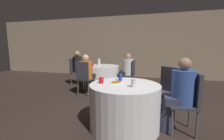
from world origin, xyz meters
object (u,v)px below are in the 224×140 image
chair_near_east (189,98)px  chair_near_northeast (166,86)px  person_black_shirt (79,68)px  person_blue_shirt (178,95)px  table_near (124,106)px  person_white_shirt (126,71)px  pizza_plate_near (116,82)px  chair_far_east (131,72)px  bottle_far (99,62)px  chair_far_west (75,69)px  soda_can_blue (120,77)px  chair_far_south (84,76)px  person_orange_shirt (87,74)px  soda_can_silver (133,83)px  table_far (101,76)px

chair_near_east → chair_near_northeast: bearing=20.3°
person_black_shirt → person_blue_shirt: (2.98, -2.41, -0.01)m
table_near → person_black_shirt: bearing=130.9°
person_white_shirt → pizza_plate_near: person_white_shirt is taller
table_near → person_white_shirt: bearing=99.9°
table_near → person_white_shirt: 2.45m
chair_far_east → bottle_far: 1.14m
chair_far_west → soda_can_blue: bearing=50.0°
person_black_shirt → chair_near_east: bearing=58.4°
person_white_shirt → pizza_plate_near: 2.36m
person_blue_shirt → soda_can_blue: person_blue_shirt is taller
chair_far_east → soda_can_blue: (0.13, -2.16, 0.23)m
person_white_shirt → chair_near_northeast: bearing=-147.3°
soda_can_blue → bottle_far: 2.49m
chair_far_south → pizza_plate_near: bearing=-39.9°
chair_far_east → person_orange_shirt: bearing=127.1°
person_black_shirt → soda_can_silver: 3.51m
person_blue_shirt → bottle_far: size_ratio=5.06×
person_orange_shirt → person_white_shirt: bearing=48.4°
chair_near_east → pizza_plate_near: 1.16m
person_blue_shirt → chair_far_south: bearing=54.5°
person_orange_shirt → person_white_shirt: (0.97, 0.87, 0.01)m
person_black_shirt → pizza_plate_near: size_ratio=4.89×
chair_near_northeast → pizza_plate_near: 1.08m
person_orange_shirt → bottle_far: (0.03, 0.88, 0.26)m
person_black_shirt → person_blue_shirt: 3.83m
chair_near_northeast → person_black_shirt: person_black_shirt is taller
chair_far_west → pizza_plate_near: 3.27m
table_far → person_blue_shirt: size_ratio=1.05×
person_white_shirt → soda_can_blue: (0.29, -2.16, 0.20)m
chair_far_east → person_orange_shirt: (-1.13, -0.87, 0.02)m
table_near → person_blue_shirt: bearing=5.4°
chair_near_northeast → soda_can_silver: 1.04m
soda_can_silver → chair_near_northeast: bearing=58.6°
table_far → chair_near_east: 3.25m
chair_near_northeast → soda_can_silver: (-0.53, -0.87, 0.23)m
table_far → person_black_shirt: 0.90m
person_orange_shirt → pizza_plate_near: 1.93m
table_near → person_orange_shirt: (-1.39, 1.54, 0.22)m
chair_far_south → person_white_shirt: 1.43m
table_far → bottle_far: size_ratio=5.30×
table_far → chair_near_east: chair_near_east is taller
bottle_far → table_far: bearing=-16.7°
table_near → person_black_shirt: person_black_shirt is taller
chair_far_east → chair_far_west: bearing=86.9°
person_white_shirt → soda_can_silver: 2.63m
table_far → chair_far_east: 1.05m
chair_far_east → soda_can_silver: chair_far_east is taller
table_near → pizza_plate_near: 0.41m
chair_far_south → chair_far_west: bearing=135.4°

